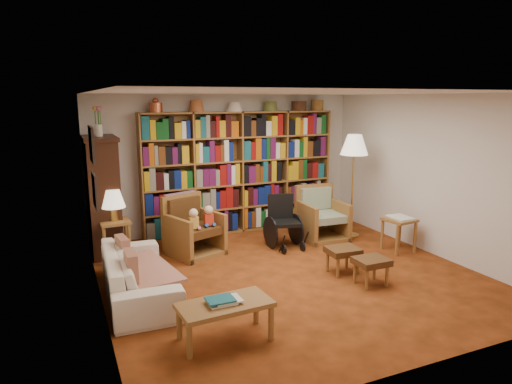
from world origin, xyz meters
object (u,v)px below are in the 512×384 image
armchair_sage (320,218)px  footstool_a (343,252)px  wheelchair (284,223)px  footstool_b (371,263)px  armchair_leather (193,229)px  side_table_lamp (115,231)px  side_table_papers (399,224)px  floor_lamp (354,149)px  sofa (138,273)px  coffee_table (225,308)px

armchair_sage → footstool_a: armchair_sage is taller
wheelchair → footstool_b: (0.33, -1.89, -0.10)m
armchair_leather → footstool_b: size_ratio=2.31×
armchair_sage → footstool_b: size_ratio=2.13×
side_table_lamp → side_table_papers: size_ratio=1.09×
side_table_lamp → floor_lamp: floor_lamp is taller
armchair_leather → armchair_sage: (2.28, -0.12, -0.03)m
floor_lamp → side_table_papers: (0.22, -0.99, -1.13)m
footstool_a → footstool_b: bearing=-77.7°
sofa → floor_lamp: 4.24m
side_table_papers → coffee_table: (-3.51, -1.49, -0.09)m
wheelchair → footstool_a: wheelchair is taller
side_table_lamp → armchair_leather: armchair_leather is taller
footstool_b → armchair_sage: bearing=77.0°
armchair_sage → coffee_table: armchair_sage is taller
floor_lamp → coffee_table: floor_lamp is taller
sofa → footstool_a: 2.79m
sofa → footstool_a: (2.76, -0.40, 0.02)m
floor_lamp → side_table_papers: floor_lamp is taller
armchair_sage → floor_lamp: size_ratio=0.50×
armchair_leather → floor_lamp: 3.09m
footstool_a → side_table_lamp: bearing=147.5°
armchair_leather → side_table_papers: size_ratio=1.74×
armchair_sage → wheelchair: bearing=-166.9°
wheelchair → floor_lamp: size_ratio=0.48×
armchair_leather → coffee_table: size_ratio=1.02×
wheelchair → footstool_b: bearing=-80.1°
sofa → armchair_leather: bearing=-37.2°
side_table_papers → armchair_sage: bearing=124.3°
side_table_lamp → armchair_sage: armchair_sage is taller
side_table_lamp → wheelchair: wheelchair is taller
side_table_lamp → armchair_sage: 3.46m
coffee_table → side_table_papers: bearing=23.0°
wheelchair → side_table_papers: wheelchair is taller
footstool_a → footstool_b: footstool_a is taller
side_table_papers → wheelchair: bearing=149.0°
wheelchair → armchair_sage: bearing=13.1°
armchair_sage → wheelchair: 0.83m
side_table_lamp → footstool_b: size_ratio=1.45×
side_table_papers → armchair_leather: bearing=157.5°
footstool_b → coffee_table: bearing=-166.2°
armchair_sage → side_table_papers: armchair_sage is taller
sofa → footstool_b: (2.87, -0.90, 0.01)m
sofa → footstool_a: bearing=-96.1°
side_table_papers → footstool_b: size_ratio=1.33×
sofa → footstool_a: size_ratio=4.28×
footstool_b → footstool_a: bearing=102.3°
sofa → armchair_sage: armchair_sage is taller
wheelchair → floor_lamp: (1.37, 0.04, 1.17)m
side_table_lamp → side_table_papers: bearing=-18.1°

